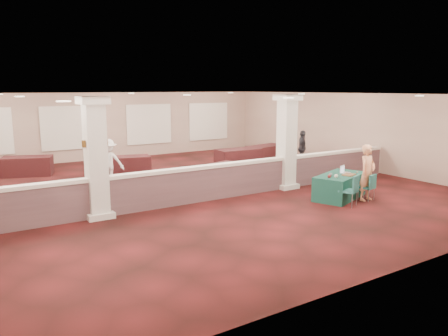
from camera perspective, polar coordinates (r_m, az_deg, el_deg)
ground at (r=14.84m, az=-4.67°, el=-2.90°), size 16.00×16.00×0.00m
wall_back at (r=21.91m, az=-14.64°, el=5.34°), size 16.00×0.04×3.20m
wall_front at (r=8.45m, az=21.56°, el=-2.68°), size 16.00×0.04×3.20m
wall_right at (r=19.58m, az=16.48°, el=4.69°), size 0.04×16.00×3.20m
ceiling at (r=14.44m, az=-4.86°, el=9.55°), size 16.00×16.00×0.02m
partition_wall at (r=13.43m, az=-1.70°, el=-1.80°), size 15.60×0.28×1.10m
column_left at (r=11.86m, az=-16.40°, el=1.40°), size 0.72×0.72×3.20m
column_right at (r=15.00m, az=8.18°, el=3.52°), size 0.72×0.72×3.20m
sconce_left at (r=11.74m, az=-17.80°, el=3.03°), size 0.12×0.12×0.18m
sconce_right at (r=11.89m, az=-15.19°, el=3.25°), size 0.12×0.12×0.18m
near_table at (r=14.14m, az=14.87°, el=-2.32°), size 2.18×1.61×0.75m
conf_chair_main at (r=14.05m, az=18.42°, el=-2.12°), size 0.49×0.49×0.83m
conf_chair_side at (r=13.19m, az=16.31°, el=-2.53°), size 0.60×0.60×0.93m
woman at (r=14.02m, az=18.21°, el=-0.58°), size 0.66×0.48×1.72m
far_table_front_center at (r=15.73m, az=-0.50°, el=-0.79°), size 1.92×1.35×0.70m
far_table_front_right at (r=19.13m, az=1.88°, el=1.34°), size 1.98×1.04×0.79m
far_table_back_left at (r=18.87m, az=-24.31°, el=0.23°), size 2.06×1.50×0.75m
far_table_back_center at (r=17.85m, az=-12.54°, el=0.35°), size 1.95×1.28×0.73m
far_table_back_right at (r=20.54m, az=5.53°, el=1.90°), size 2.06×1.33×0.77m
attendee_b at (r=15.94m, az=-14.87°, el=0.73°), size 1.15×0.74×1.65m
attendee_c at (r=19.64m, az=10.17°, el=2.57°), size 0.99×0.93×1.57m
attendee_d at (r=18.23m, az=-16.54°, el=2.13°), size 1.00×0.71×1.84m
laptop_base at (r=14.33m, az=15.60°, el=-0.61°), size 0.40×0.34×0.02m
laptop_screen at (r=14.35m, az=15.18°, el=-0.08°), size 0.32×0.13×0.23m
screen_glow at (r=14.35m, az=15.21°, el=-0.14°), size 0.29×0.11×0.20m
knitting at (r=14.02m, az=16.00°, el=-0.85°), size 0.50×0.43×0.03m
yarn_cream at (r=13.50m, az=14.44°, el=-1.01°), size 0.11×0.11×0.11m
yarn_red at (r=13.42m, az=13.58°, el=-1.07°), size 0.10×0.10×0.10m
yarn_grey at (r=13.68m, az=13.73°, el=-0.85°), size 0.11×0.11×0.11m
scissors at (r=14.58m, az=16.99°, el=-0.51°), size 0.13×0.07×0.01m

